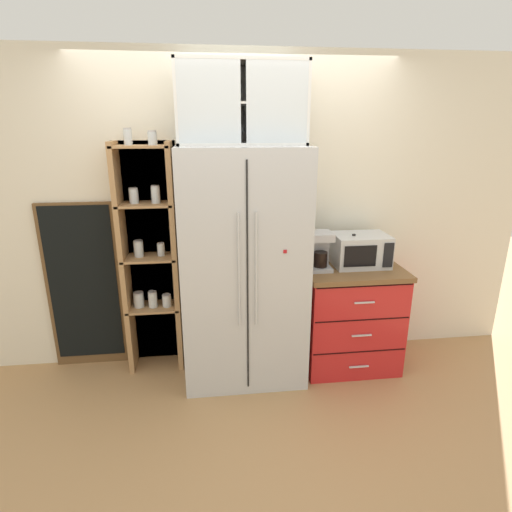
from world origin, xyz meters
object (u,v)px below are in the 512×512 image
Objects in this scene: chalkboard_menu at (84,287)px; microwave at (360,250)px; coffee_maker at (320,250)px; bottle_amber at (353,252)px; refrigerator at (243,268)px; mug_red at (355,263)px.

microwave is at bearing -5.49° from chalkboard_menu.
coffee_maker reaches higher than microwave.
bottle_amber is at bearing 3.96° from coffee_maker.
chalkboard_menu reaches higher than bottle_amber.
refrigerator is at bearing -12.98° from chalkboard_menu.
microwave is 3.54× the size of mug_red.
chalkboard_menu is (-1.30, 0.30, -0.21)m from refrigerator.
coffee_maker is (0.62, 0.04, 0.11)m from refrigerator.
refrigerator is 4.21× the size of microwave.
mug_red is at bearing -7.48° from coffee_maker.
chalkboard_menu reaches higher than microwave.
chalkboard_menu is (-2.20, 0.24, -0.29)m from bottle_amber.
mug_red is 0.45× the size of bottle_amber.
bottle_amber is at bearing -6.25° from chalkboard_menu.
chalkboard_menu is (-1.92, 0.26, -0.32)m from coffee_maker.
refrigerator reaches higher than bottle_amber.
mug_red is (-0.07, -0.08, -0.08)m from microwave.
bottle_amber is (-0.00, 0.06, 0.07)m from mug_red.
chalkboard_menu reaches higher than coffee_maker.
microwave is 2.30m from chalkboard_menu.
microwave is at bearing 4.75° from refrigerator.
mug_red is at bearing 0.09° from refrigerator.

